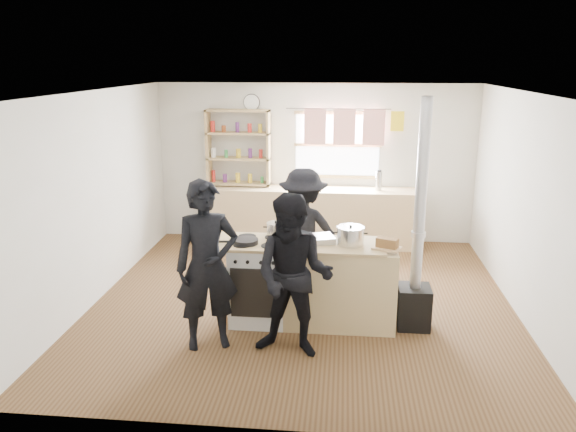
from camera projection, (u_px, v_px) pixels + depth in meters
The scene contains 14 objects.
ground at pixel (303, 301), 6.86m from camera, with size 5.00×5.00×0.01m, color brown.
back_counter at pixel (313, 216), 8.87m from camera, with size 3.40×0.55×0.90m, color tan.
shelving_unit at pixel (238, 147), 8.81m from camera, with size 1.00×0.28×1.20m.
thermos at pixel (379, 181), 8.61m from camera, with size 0.10×0.10×0.30m, color silver.
cooking_island at pixel (312, 283), 6.20m from camera, with size 1.97×0.64×0.93m.
skillet_greens at pixel (246, 241), 6.05m from camera, with size 0.30×0.30×0.05m.
roast_tray at pixel (317, 239), 6.09m from camera, with size 0.42×0.36×0.07m.
stockpot_stove at pixel (276, 229), 6.30m from camera, with size 0.21×0.21×0.18m.
stockpot_counter at pixel (350, 236), 6.00m from camera, with size 0.30×0.30×0.22m.
bread_board at pixel (387, 244), 5.86m from camera, with size 0.34×0.29×0.12m.
flue_heater at pixel (416, 271), 6.03m from camera, with size 0.35×0.35×2.50m.
person_near_left at pixel (207, 266), 5.57m from camera, with size 0.63×0.42×1.74m, color black.
person_near_right at pixel (294, 277), 5.43m from camera, with size 0.80×0.62×1.64m, color black.
person_far at pixel (303, 232), 6.92m from camera, with size 1.03×0.59×1.59m, color black.
Camera 1 is at (0.45, -6.31, 2.85)m, focal length 35.00 mm.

